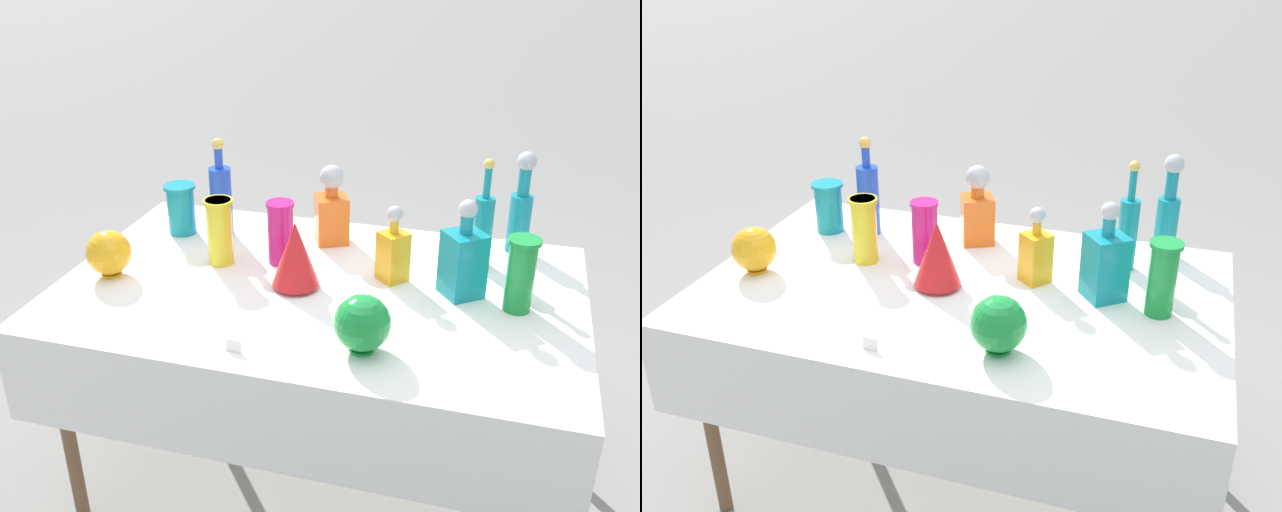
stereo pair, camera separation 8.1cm
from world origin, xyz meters
The scene contains 17 objects.
ground_plane centered at (0.00, 0.00, 0.00)m, with size 40.00×40.00×0.00m, color gray.
display_table centered at (0.00, -0.03, 0.70)m, with size 1.60×1.02×0.76m.
tall_bottle_0 centered at (0.46, 0.28, 0.90)m, with size 0.06×0.06×0.36m.
tall_bottle_1 centered at (0.58, 0.43, 0.91)m, with size 0.07×0.07×0.35m.
tall_bottle_2 centered at (-0.44, 0.28, 0.90)m, with size 0.08×0.08×0.36m.
square_decanter_0 centered at (0.21, 0.10, 0.86)m, with size 0.11×0.11×0.25m.
square_decanter_1 centered at (0.43, 0.06, 0.88)m, with size 0.15×0.15×0.31m.
square_decanter_2 centered at (-0.05, 0.33, 0.88)m, with size 0.14×0.14×0.28m.
slender_vase_0 centered at (0.59, 0.01, 0.88)m, with size 0.10×0.10×0.23m.
slender_vase_1 centered at (-0.36, 0.06, 0.88)m, with size 0.10×0.10×0.22m.
slender_vase_2 centered at (-0.59, 0.25, 0.86)m, with size 0.11×0.11×0.18m.
slender_vase_3 centered at (-0.17, 0.12, 0.87)m, with size 0.09×0.09×0.21m.
fluted_vase_0 centered at (-0.07, -0.03, 0.87)m, with size 0.15×0.15×0.22m.
round_bowl_0 centered at (-0.66, -0.12, 0.84)m, with size 0.14×0.14×0.15m.
round_bowl_1 centered at (0.21, -0.32, 0.84)m, with size 0.15×0.15×0.16m.
price_tag_left centered at (-0.12, -0.42, 0.78)m, with size 0.05×0.01×0.03m, color white.
cardboard_box_behind_left centered at (-0.20, 1.01, 0.18)m, with size 0.46×0.31×0.44m.
Camera 2 is at (0.61, -1.86, 1.80)m, focal length 40.00 mm.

